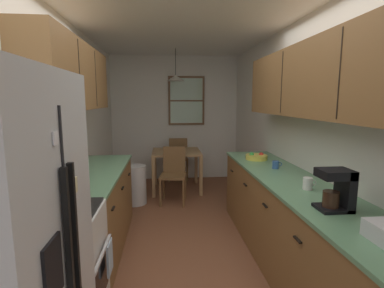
{
  "coord_description": "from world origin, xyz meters",
  "views": [
    {
      "loc": [
        -0.22,
        -2.42,
        1.66
      ],
      "look_at": [
        0.13,
        1.26,
        1.09
      ],
      "focal_mm": 27.01,
      "sensor_mm": 36.0,
      "label": 1
    }
  ],
  "objects_px": {
    "dining_chair_far": "(178,157)",
    "mug_spare": "(276,165)",
    "microwave_over_range": "(18,94)",
    "fruit_bowl": "(256,157)",
    "dining_table": "(176,157)",
    "trash_bin": "(135,185)",
    "dining_chair_near": "(174,172)",
    "storage_canister": "(75,177)",
    "coffee_maker": "(338,189)",
    "stove_range": "(52,277)",
    "mug_by_coffeemaker": "(308,183)",
    "table_serving_bowl": "(170,149)"
  },
  "relations": [
    {
      "from": "trash_bin",
      "to": "mug_spare",
      "type": "distance_m",
      "value": 2.36
    },
    {
      "from": "stove_range",
      "to": "mug_by_coffeemaker",
      "type": "relative_size",
      "value": 9.34
    },
    {
      "from": "dining_table",
      "to": "dining_chair_far",
      "type": "bearing_deg",
      "value": 84.53
    },
    {
      "from": "trash_bin",
      "to": "storage_canister",
      "type": "height_order",
      "value": "storage_canister"
    },
    {
      "from": "dining_chair_near",
      "to": "storage_canister",
      "type": "height_order",
      "value": "storage_canister"
    },
    {
      "from": "dining_chair_far",
      "to": "mug_spare",
      "type": "distance_m",
      "value": 2.98
    },
    {
      "from": "storage_canister",
      "to": "mug_spare",
      "type": "bearing_deg",
      "value": 14.57
    },
    {
      "from": "dining_table",
      "to": "fruit_bowl",
      "type": "height_order",
      "value": "fruit_bowl"
    },
    {
      "from": "dining_table",
      "to": "fruit_bowl",
      "type": "distance_m",
      "value": 1.95
    },
    {
      "from": "stove_range",
      "to": "trash_bin",
      "type": "bearing_deg",
      "value": 83.69
    },
    {
      "from": "mug_spare",
      "to": "fruit_bowl",
      "type": "xyz_separation_m",
      "value": [
        -0.06,
        0.5,
        -0.01
      ]
    },
    {
      "from": "dining_table",
      "to": "trash_bin",
      "type": "relative_size",
      "value": 1.4
    },
    {
      "from": "trash_bin",
      "to": "table_serving_bowl",
      "type": "relative_size",
      "value": 3.19
    },
    {
      "from": "dining_table",
      "to": "mug_by_coffeemaker",
      "type": "height_order",
      "value": "mug_by_coffeemaker"
    },
    {
      "from": "stove_range",
      "to": "dining_table",
      "type": "xyz_separation_m",
      "value": [
        0.98,
        3.33,
        0.15
      ]
    },
    {
      "from": "trash_bin",
      "to": "coffee_maker",
      "type": "relative_size",
      "value": 2.17
    },
    {
      "from": "coffee_maker",
      "to": "table_serving_bowl",
      "type": "xyz_separation_m",
      "value": [
        -1.1,
        3.46,
        -0.29
      ]
    },
    {
      "from": "table_serving_bowl",
      "to": "coffee_maker",
      "type": "bearing_deg",
      "value": -72.33
    },
    {
      "from": "stove_range",
      "to": "fruit_bowl",
      "type": "distance_m",
      "value": 2.61
    },
    {
      "from": "mug_spare",
      "to": "storage_canister",
      "type": "bearing_deg",
      "value": -165.43
    },
    {
      "from": "dining_chair_far",
      "to": "fruit_bowl",
      "type": "height_order",
      "value": "fruit_bowl"
    },
    {
      "from": "microwave_over_range",
      "to": "fruit_bowl",
      "type": "bearing_deg",
      "value": 39.0
    },
    {
      "from": "dining_table",
      "to": "coffee_maker",
      "type": "bearing_deg",
      "value": -73.83
    },
    {
      "from": "microwave_over_range",
      "to": "storage_canister",
      "type": "xyz_separation_m",
      "value": [
        0.11,
        0.64,
        -0.71
      ]
    },
    {
      "from": "dining_table",
      "to": "mug_spare",
      "type": "bearing_deg",
      "value": -64.63
    },
    {
      "from": "dining_chair_near",
      "to": "fruit_bowl",
      "type": "distance_m",
      "value": 1.53
    },
    {
      "from": "dining_chair_far",
      "to": "stove_range",
      "type": "bearing_deg",
      "value": -104.77
    },
    {
      "from": "dining_table",
      "to": "trash_bin",
      "type": "bearing_deg",
      "value": -135.85
    },
    {
      "from": "dining_chair_near",
      "to": "mug_by_coffeemaker",
      "type": "distance_m",
      "value": 2.58
    },
    {
      "from": "dining_chair_near",
      "to": "fruit_bowl",
      "type": "xyz_separation_m",
      "value": [
        1.04,
        -1.03,
        0.44
      ]
    },
    {
      "from": "dining_table",
      "to": "trash_bin",
      "type": "distance_m",
      "value": 1.01
    },
    {
      "from": "dining_chair_far",
      "to": "dining_chair_near",
      "type": "bearing_deg",
      "value": -95.98
    },
    {
      "from": "dining_chair_near",
      "to": "dining_table",
      "type": "bearing_deg",
      "value": 83.51
    },
    {
      "from": "microwave_over_range",
      "to": "dining_chair_far",
      "type": "bearing_deg",
      "value": 73.7
    },
    {
      "from": "mug_spare",
      "to": "coffee_maker",
      "type": "bearing_deg",
      "value": -91.98
    },
    {
      "from": "coffee_maker",
      "to": "fruit_bowl",
      "type": "distance_m",
      "value": 1.73
    },
    {
      "from": "stove_range",
      "to": "microwave_over_range",
      "type": "relative_size",
      "value": 1.9
    },
    {
      "from": "dining_table",
      "to": "dining_chair_near",
      "type": "bearing_deg",
      "value": -96.49
    },
    {
      "from": "trash_bin",
      "to": "fruit_bowl",
      "type": "bearing_deg",
      "value": -30.91
    },
    {
      "from": "dining_chair_far",
      "to": "mug_by_coffeemaker",
      "type": "height_order",
      "value": "mug_by_coffeemaker"
    },
    {
      "from": "fruit_bowl",
      "to": "stove_range",
      "type": "bearing_deg",
      "value": -139.4
    },
    {
      "from": "dining_chair_far",
      "to": "mug_spare",
      "type": "relative_size",
      "value": 8.24
    },
    {
      "from": "trash_bin",
      "to": "mug_spare",
      "type": "bearing_deg",
      "value": -41.09
    },
    {
      "from": "mug_by_coffeemaker",
      "to": "trash_bin",
      "type": "bearing_deg",
      "value": 126.85
    },
    {
      "from": "coffee_maker",
      "to": "fruit_bowl",
      "type": "bearing_deg",
      "value": 90.53
    },
    {
      "from": "mug_by_coffeemaker",
      "to": "dining_chair_near",
      "type": "bearing_deg",
      "value": 115.07
    },
    {
      "from": "stove_range",
      "to": "microwave_over_range",
      "type": "xyz_separation_m",
      "value": [
        -0.11,
        0.0,
        1.23
      ]
    },
    {
      "from": "storage_canister",
      "to": "coffee_maker",
      "type": "height_order",
      "value": "coffee_maker"
    },
    {
      "from": "dining_table",
      "to": "coffee_maker",
      "type": "distance_m",
      "value": 3.56
    },
    {
      "from": "dining_table",
      "to": "fruit_bowl",
      "type": "relative_size",
      "value": 3.15
    }
  ]
}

